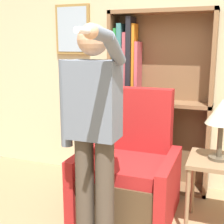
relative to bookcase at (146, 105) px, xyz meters
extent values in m
cube|color=beige|center=(0.39, 0.16, 0.45)|extent=(8.00, 0.06, 2.80)
cube|color=olive|center=(-0.96, 0.11, 0.85)|extent=(0.45, 0.04, 0.58)
cube|color=#9EB2C6|center=(-0.96, 0.09, 0.85)|extent=(0.39, 0.01, 0.52)
cube|color=brown|center=(-0.39, -0.02, 0.04)|extent=(0.04, 0.28, 1.97)
cube|color=brown|center=(0.70, -0.02, 0.04)|extent=(0.04, 0.28, 1.97)
cube|color=brown|center=(0.15, 0.11, 0.04)|extent=(1.13, 0.01, 1.97)
cube|color=brown|center=(0.15, -0.02, -0.93)|extent=(1.13, 0.28, 0.04)
cube|color=brown|center=(0.15, -0.02, 0.04)|extent=(1.13, 0.28, 0.04)
cube|color=brown|center=(0.15, -0.02, 1.01)|extent=(1.13, 0.28, 0.04)
cube|color=red|center=(-0.35, -0.02, -0.61)|extent=(0.03, 0.18, 0.59)
cube|color=gold|center=(-0.30, -0.02, -0.53)|extent=(0.04, 0.20, 0.75)
cube|color=#BC4C56|center=(-0.26, -0.02, -0.58)|extent=(0.05, 0.23, 0.66)
cube|color=#1E47B2|center=(-0.21, -0.02, -0.47)|extent=(0.04, 0.19, 0.87)
cube|color=white|center=(-0.16, -0.02, -0.57)|extent=(0.05, 0.17, 0.67)
cube|color=purple|center=(-0.11, -0.02, -0.48)|extent=(0.03, 0.18, 0.85)
cube|color=white|center=(-0.06, -0.02, -0.56)|extent=(0.05, 0.20, 0.69)
cube|color=#238438|center=(-0.35, -0.02, 0.45)|extent=(0.03, 0.18, 0.78)
cube|color=#337070|center=(-0.29, -0.02, 0.48)|extent=(0.05, 0.21, 0.83)
cube|color=#BC4C56|center=(-0.24, -0.02, 0.43)|extent=(0.04, 0.16, 0.74)
cube|color=black|center=(-0.18, -0.02, 0.51)|extent=(0.05, 0.23, 0.90)
cube|color=orange|center=(-0.14, -0.02, 0.48)|extent=(0.03, 0.16, 0.83)
cube|color=#BC4C56|center=(-0.10, -0.02, 0.38)|extent=(0.03, 0.20, 0.64)
cube|color=#4C3823|center=(0.00, -0.70, -0.73)|extent=(0.72, 0.75, 0.43)
cube|color=#A31E1E|center=(0.00, -0.74, -0.46)|extent=(0.68, 0.63, 0.12)
cube|color=#A31E1E|center=(0.00, -0.37, -0.24)|extent=(0.72, 0.16, 0.98)
cube|color=#A31E1E|center=(-0.41, -0.70, -0.64)|extent=(0.10, 0.83, 0.61)
cube|color=#A31E1E|center=(0.41, -0.70, -0.64)|extent=(0.10, 0.83, 0.61)
cylinder|color=#473D33|center=(-0.17, -1.27, -0.49)|extent=(0.15, 0.15, 0.92)
cylinder|color=#473D33|center=(0.01, -1.27, -0.49)|extent=(0.15, 0.15, 0.92)
cube|color=slate|center=(-0.08, -1.27, 0.27)|extent=(0.38, 0.24, 0.59)
sphere|color=tan|center=(-0.08, -1.27, 0.70)|extent=(0.23, 0.23, 0.23)
cylinder|color=slate|center=(-0.32, -1.27, 0.22)|extent=(0.09, 0.09, 0.68)
cylinder|color=slate|center=(0.13, -1.39, 0.64)|extent=(0.09, 0.28, 0.23)
cylinder|color=slate|center=(0.13, -1.63, 0.73)|extent=(0.08, 0.27, 0.10)
sphere|color=tan|center=(0.13, -1.76, 0.74)|extent=(0.09, 0.09, 0.09)
cylinder|color=white|center=(0.13, -1.85, 0.74)|extent=(0.04, 0.15, 0.04)
cube|color=#846647|center=(0.82, -0.70, -0.30)|extent=(0.49, 0.49, 0.04)
cylinder|color=#846647|center=(0.60, -0.92, -0.63)|extent=(0.04, 0.04, 0.62)
cylinder|color=#846647|center=(0.60, -0.48, -0.63)|extent=(0.04, 0.04, 0.62)
cylinder|color=#4C4233|center=(0.82, -0.70, -0.27)|extent=(0.17, 0.17, 0.02)
cylinder|color=#4C4233|center=(0.82, -0.70, -0.12)|extent=(0.04, 0.04, 0.29)
cone|color=beige|center=(0.82, -0.70, 0.13)|extent=(0.27, 0.27, 0.21)
camera|label=1|loc=(0.86, -3.37, 0.67)|focal=50.00mm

